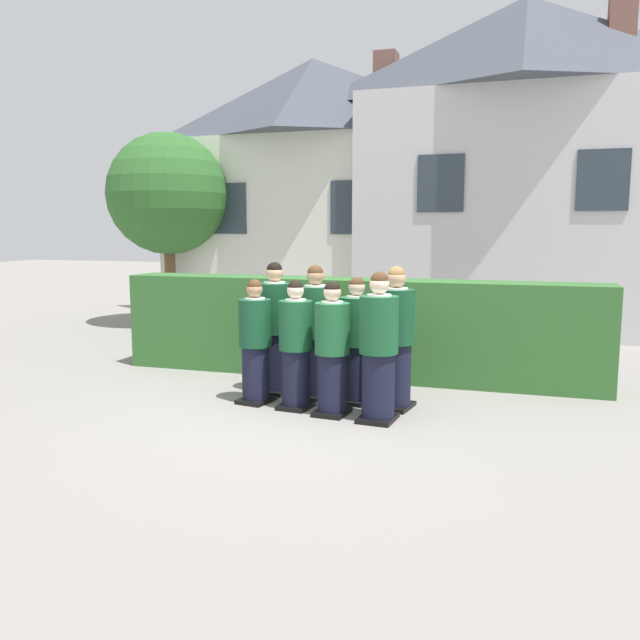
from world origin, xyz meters
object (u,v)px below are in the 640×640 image
student_front_row_0 (255,344)px  student_front_row_3 (379,351)px  student_rear_row_1 (315,335)px  student_front_row_1 (296,348)px  student_rear_row_3 (396,341)px  student_rear_row_2 (356,343)px  student_front_row_2 (332,352)px  student_rear_row_0 (275,331)px

student_front_row_0 → student_front_row_3: size_ratio=0.91×
student_rear_row_1 → student_front_row_3: bearing=-37.8°
student_front_row_0 → student_front_row_1: (0.56, -0.09, 0.01)m
student_front_row_0 → student_rear_row_3: (1.70, 0.26, 0.09)m
student_front_row_3 → student_rear_row_2: size_ratio=1.07×
student_front_row_0 → student_rear_row_3: 1.72m
student_rear_row_1 → student_rear_row_3: bearing=-10.4°
student_front_row_0 → student_rear_row_2: bearing=17.5°
student_front_row_0 → student_front_row_1: 0.57m
student_front_row_1 → student_rear_row_2: size_ratio=0.99×
student_rear_row_1 → student_rear_row_2: student_rear_row_1 is taller
student_front_row_1 → student_rear_row_1: size_ratio=0.92×
student_rear_row_1 → student_rear_row_3: size_ratio=0.99×
student_front_row_0 → student_front_row_2: size_ratio=0.99×
student_rear_row_0 → student_rear_row_2: student_rear_row_0 is taller
student_front_row_2 → student_rear_row_1: student_rear_row_1 is taller
student_front_row_1 → student_rear_row_1: (0.07, 0.55, 0.07)m
student_front_row_1 → student_rear_row_1: bearing=83.0°
student_front_row_1 → student_rear_row_0: student_rear_row_0 is taller
student_rear_row_3 → student_rear_row_1: bearing=169.6°
student_front_row_1 → student_rear_row_3: (1.14, 0.36, 0.08)m
student_front_row_0 → student_rear_row_3: size_ratio=0.90×
student_front_row_0 → student_front_row_2: student_front_row_2 is taller
student_rear_row_0 → student_rear_row_1: 0.59m
student_rear_row_0 → student_rear_row_3: student_rear_row_0 is taller
student_front_row_2 → student_rear_row_0: size_ratio=0.91×
student_rear_row_2 → student_front_row_2: bearing=-102.3°
student_front_row_0 → student_rear_row_2: size_ratio=0.98×
student_front_row_2 → student_rear_row_1: size_ratio=0.92×
student_front_row_0 → student_front_row_1: size_ratio=0.99×
student_rear_row_2 → student_front_row_0: bearing=-162.5°
student_rear_row_3 → student_rear_row_0: bearing=170.2°
student_front_row_3 → student_rear_row_1: (-0.99, 0.77, 0.01)m
student_front_row_2 → student_rear_row_2: bearing=77.7°
student_rear_row_0 → student_rear_row_2: 1.16m
student_rear_row_1 → student_rear_row_0: bearing=171.1°
student_rear_row_2 → student_rear_row_1: bearing=171.6°
student_front_row_3 → student_rear_row_1: 1.25m
student_front_row_1 → student_rear_row_0: bearing=128.8°
student_front_row_3 → student_rear_row_1: bearing=142.2°
student_rear_row_2 → student_rear_row_3: bearing=-12.5°
student_rear_row_1 → student_rear_row_2: (0.56, -0.08, -0.06)m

